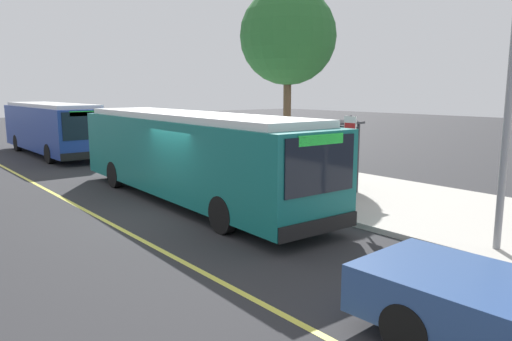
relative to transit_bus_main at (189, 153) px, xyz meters
name	(u,v)px	position (x,y,z in m)	size (l,w,h in m)	color
ground_plane	(181,212)	(1.11, -1.01, -1.62)	(120.00, 120.00, 0.00)	#2B2B2D
sidewalk_curb	(317,185)	(1.11, 4.99, -1.54)	(44.00, 6.40, 0.15)	#B7B2A8
lane_stripe_center	(112,224)	(1.11, -3.21, -1.61)	(36.00, 0.14, 0.01)	#E0D64C
transit_bus_main	(189,153)	(0.00, 0.00, 0.00)	(12.48, 3.03, 2.95)	#146B66
transit_bus_second	(52,127)	(-14.95, 0.06, 0.00)	(10.75, 2.63, 2.95)	navy
bus_shelter	(317,140)	(1.63, 4.40, 0.30)	(2.90, 1.60, 2.48)	#333338
waiting_bench	(315,175)	(1.72, 4.26, -0.99)	(1.60, 0.48, 0.95)	brown
route_sign_post	(350,149)	(4.44, 2.84, 0.34)	(0.44, 0.08, 2.80)	#333338
pedestrian_commuter	(267,157)	(-0.42, 3.77, -0.50)	(0.24, 0.40, 1.69)	#282D47
street_tree_near_shelter	(288,37)	(-2.80, 7.04, 4.46)	(4.38, 4.38, 8.14)	brown
utility_pole	(509,106)	(9.02, 2.52, 1.73)	(0.16, 0.16, 6.40)	gray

